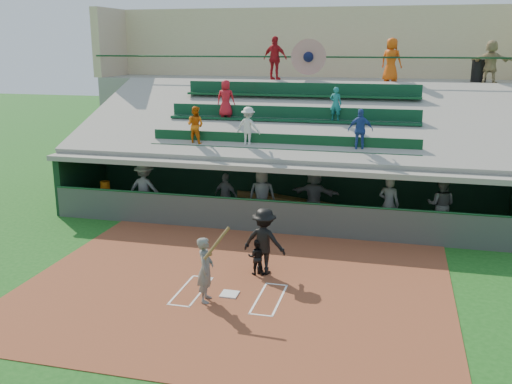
% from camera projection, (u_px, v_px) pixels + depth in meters
% --- Properties ---
extents(ground, '(100.00, 100.00, 0.00)m').
position_uv_depth(ground, '(230.00, 295.00, 14.39)').
color(ground, '#175016').
rests_on(ground, ground).
extents(dirt_slab, '(11.00, 9.00, 0.02)m').
position_uv_depth(dirt_slab, '(235.00, 287.00, 14.86)').
color(dirt_slab, brown).
rests_on(dirt_slab, ground).
extents(home_plate, '(0.43, 0.43, 0.03)m').
position_uv_depth(home_plate, '(230.00, 294.00, 14.39)').
color(home_plate, silver).
rests_on(home_plate, dirt_slab).
extents(batters_box_chalk, '(2.65, 1.85, 0.01)m').
position_uv_depth(batters_box_chalk, '(230.00, 294.00, 14.39)').
color(batters_box_chalk, silver).
rests_on(batters_box_chalk, dirt_slab).
extents(dugout_floor, '(16.00, 3.50, 0.04)m').
position_uv_depth(dugout_floor, '(283.00, 218.00, 20.72)').
color(dugout_floor, gray).
rests_on(dugout_floor, ground).
extents(concourse_slab, '(20.00, 3.00, 4.60)m').
position_uv_depth(concourse_slab, '(312.00, 129.00, 26.48)').
color(concourse_slab, gray).
rests_on(concourse_slab, ground).
extents(grandstand, '(20.40, 10.40, 7.80)m').
position_uv_depth(grandstand, '(301.00, 140.00, 23.68)').
color(grandstand, '#474B47').
rests_on(grandstand, ground).
extents(batter_at_plate, '(0.87, 0.75, 1.95)m').
position_uv_depth(batter_at_plate, '(206.00, 269.00, 13.85)').
color(batter_at_plate, '#585A55').
rests_on(batter_at_plate, dirt_slab).
extents(catcher, '(0.55, 0.46, 1.01)m').
position_uv_depth(catcher, '(257.00, 257.00, 15.54)').
color(catcher, black).
rests_on(catcher, dirt_slab).
extents(home_umpire, '(1.28, 0.85, 1.85)m').
position_uv_depth(home_umpire, '(264.00, 241.00, 15.52)').
color(home_umpire, black).
rests_on(home_umpire, dirt_slab).
extents(dugout_bench, '(14.42, 5.72, 0.46)m').
position_uv_depth(dugout_bench, '(284.00, 203.00, 21.75)').
color(dugout_bench, olive).
rests_on(dugout_bench, dugout_floor).
extents(white_table, '(0.83, 0.63, 0.71)m').
position_uv_depth(white_table, '(104.00, 200.00, 21.66)').
color(white_table, silver).
rests_on(white_table, dugout_floor).
extents(water_cooler, '(0.36, 0.36, 0.36)m').
position_uv_depth(water_cooler, '(105.00, 186.00, 21.57)').
color(water_cooler, '#D3660C').
rests_on(water_cooler, white_table).
extents(dugout_player_a, '(1.29, 0.75, 1.98)m').
position_uv_depth(dugout_player_a, '(145.00, 189.00, 20.77)').
color(dugout_player_a, '#60635D').
rests_on(dugout_player_a, dugout_floor).
extents(dugout_player_b, '(1.03, 0.68, 1.63)m').
position_uv_depth(dugout_player_b, '(226.00, 196.00, 20.50)').
color(dugout_player_b, '#565853').
rests_on(dugout_player_b, dugout_floor).
extents(dugout_player_c, '(0.99, 0.68, 1.93)m').
position_uv_depth(dugout_player_c, '(262.00, 195.00, 20.00)').
color(dugout_player_c, '#565853').
rests_on(dugout_player_c, dugout_floor).
extents(dugout_player_d, '(1.78, 0.79, 1.86)m').
position_uv_depth(dugout_player_d, '(314.00, 195.00, 20.15)').
color(dugout_player_d, '#5A5C57').
rests_on(dugout_player_d, dugout_floor).
extents(dugout_player_e, '(0.79, 0.62, 1.89)m').
position_uv_depth(dugout_player_e, '(389.00, 204.00, 18.92)').
color(dugout_player_e, '#5C5E59').
rests_on(dugout_player_e, dugout_floor).
extents(dugout_player_f, '(1.02, 0.86, 1.88)m').
position_uv_depth(dugout_player_f, '(441.00, 205.00, 18.87)').
color(dugout_player_f, '#555752').
rests_on(dugout_player_f, dugout_floor).
extents(trash_bin, '(0.61, 0.61, 0.92)m').
position_uv_depth(trash_bin, '(479.00, 71.00, 23.59)').
color(trash_bin, black).
rests_on(trash_bin, concourse_slab).
extents(concourse_staff_a, '(1.17, 0.71, 1.86)m').
position_uv_depth(concourse_staff_a, '(275.00, 58.00, 24.62)').
color(concourse_staff_a, '#B1141C').
rests_on(concourse_staff_a, concourse_slab).
extents(concourse_staff_b, '(1.02, 0.85, 1.79)m').
position_uv_depth(concourse_staff_b, '(391.00, 60.00, 23.66)').
color(concourse_staff_b, '#D44C0C').
rests_on(concourse_staff_b, concourse_slab).
extents(concourse_staff_c, '(1.66, 0.95, 1.70)m').
position_uv_depth(concourse_staff_c, '(491.00, 62.00, 22.89)').
color(concourse_staff_c, tan).
rests_on(concourse_staff_c, concourse_slab).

